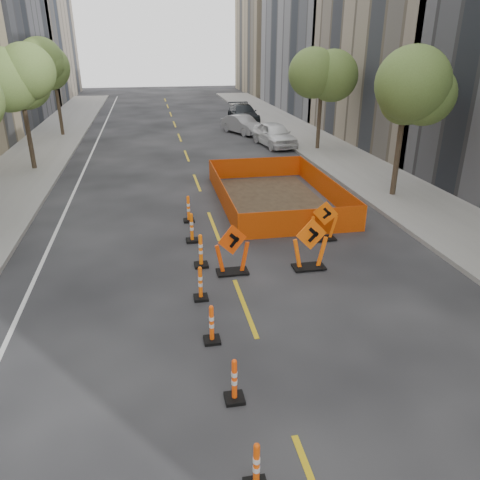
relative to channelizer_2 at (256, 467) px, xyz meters
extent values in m
plane|color=black|center=(0.91, 1.41, -0.47)|extent=(140.00, 140.00, 0.00)
cube|color=gray|center=(9.91, 13.41, -0.40)|extent=(4.00, 90.00, 0.15)
cube|color=gray|center=(-16.09, 57.01, 9.53)|extent=(12.00, 20.00, 20.00)
cube|color=gray|center=(17.91, 25.21, 6.53)|extent=(12.00, 16.00, 14.00)
cube|color=gray|center=(17.91, 41.61, 9.53)|extent=(12.00, 18.00, 20.00)
cube|color=tan|center=(17.91, 60.01, 7.53)|extent=(12.00, 14.00, 16.00)
cylinder|color=#382B1E|center=(-7.49, 21.41, 1.10)|extent=(0.24, 0.24, 3.15)
sphere|color=#536C2E|center=(-7.49, 21.41, 4.08)|extent=(2.80, 2.80, 2.80)
cylinder|color=#382B1E|center=(-7.49, 31.41, 1.10)|extent=(0.24, 0.24, 3.15)
sphere|color=#536C2E|center=(-7.49, 31.41, 4.08)|extent=(2.80, 2.80, 2.80)
cylinder|color=#382B1E|center=(9.31, 13.41, 1.10)|extent=(0.24, 0.24, 3.15)
sphere|color=#536C2E|center=(9.31, 13.41, 4.08)|extent=(2.80, 2.80, 2.80)
cylinder|color=#382B1E|center=(9.31, 23.41, 1.10)|extent=(0.24, 0.24, 3.15)
sphere|color=#536C2E|center=(9.31, 23.41, 4.08)|extent=(2.80, 2.80, 2.80)
imported|color=white|center=(6.93, 25.24, 0.30)|extent=(2.42, 4.73, 1.54)
imported|color=#96969B|center=(5.72, 30.13, 0.20)|extent=(2.89, 4.28, 1.34)
imported|color=black|center=(6.83, 35.33, 0.28)|extent=(2.14, 5.17, 1.50)
camera|label=1|loc=(-1.23, -5.09, 6.02)|focal=35.00mm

